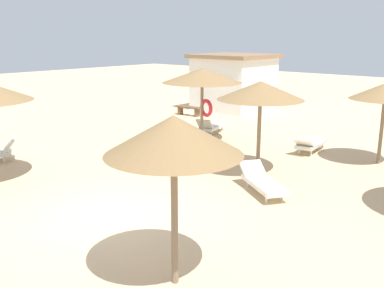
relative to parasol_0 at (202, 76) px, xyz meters
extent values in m
plane|color=#DBBA8C|center=(3.05, -7.07, -2.61)|extent=(80.00, 80.00, 0.00)
cylinder|color=#75604C|center=(0.00, 0.00, -1.38)|extent=(0.12, 0.12, 2.46)
cone|color=olive|center=(0.00, 0.00, 0.03)|extent=(3.09, 3.09, 0.55)
torus|color=red|center=(0.22, 0.00, -1.21)|extent=(0.71, 0.29, 0.70)
cylinder|color=#75604C|center=(3.87, -1.94, -1.42)|extent=(0.12, 0.12, 2.39)
cone|color=olive|center=(3.87, -1.94, -0.05)|extent=(2.57, 2.57, 0.54)
cylinder|color=#75604C|center=(6.28, 1.62, -1.49)|extent=(0.12, 0.12, 2.24)
cylinder|color=#75604C|center=(6.15, -8.04, -1.42)|extent=(0.12, 0.12, 2.38)
cone|color=olive|center=(6.15, -8.04, -0.01)|extent=(2.25, 2.25, 0.64)
cube|color=silver|center=(-0.75, 1.59, -2.33)|extent=(1.08, 1.81, 0.12)
cube|color=silver|center=(-0.53, 0.82, -2.07)|extent=(0.73, 0.59, 0.46)
cylinder|color=silver|center=(-0.38, 1.07, -2.50)|extent=(0.06, 0.06, 0.22)
cylinder|color=silver|center=(-0.80, 0.96, -2.50)|extent=(0.06, 0.06, 0.22)
cylinder|color=silver|center=(-0.70, 2.23, -2.50)|extent=(0.06, 0.06, 0.22)
cylinder|color=silver|center=(-1.12, 2.11, -2.50)|extent=(0.06, 0.06, 0.22)
cube|color=silver|center=(-3.23, -6.26, -2.06)|extent=(0.75, 0.65, 0.48)
cylinder|color=silver|center=(-3.52, -6.34, -2.50)|extent=(0.06, 0.06, 0.22)
cylinder|color=silver|center=(-3.12, -6.54, -2.50)|extent=(0.06, 0.06, 0.22)
cube|color=silver|center=(5.00, -3.36, -2.33)|extent=(1.78, 1.46, 0.12)
cube|color=silver|center=(4.32, -2.93, -2.12)|extent=(0.77, 0.81, 0.36)
cylinder|color=silver|center=(4.37, -3.22, -2.50)|extent=(0.06, 0.06, 0.22)
cylinder|color=silver|center=(4.61, -2.85, -2.50)|extent=(0.06, 0.06, 0.22)
cylinder|color=silver|center=(5.38, -3.87, -2.50)|extent=(0.06, 0.06, 0.22)
cylinder|color=silver|center=(5.62, -3.50, -2.50)|extent=(0.06, 0.06, 0.22)
cube|color=silver|center=(3.89, 1.60, -2.33)|extent=(0.82, 1.76, 0.12)
cube|color=silver|center=(3.98, 0.80, -2.12)|extent=(0.69, 0.57, 0.37)
cylinder|color=silver|center=(4.17, 1.03, -2.50)|extent=(0.06, 0.06, 0.22)
cylinder|color=silver|center=(3.74, 0.98, -2.50)|extent=(0.06, 0.06, 0.22)
cylinder|color=silver|center=(4.04, 2.22, -2.50)|extent=(0.06, 0.06, 0.22)
cylinder|color=silver|center=(3.61, 2.17, -2.50)|extent=(0.06, 0.06, 0.22)
cube|color=brown|center=(-4.35, 4.10, -2.16)|extent=(1.53, 0.54, 0.08)
cube|color=brown|center=(-4.90, 4.05, -2.41)|extent=(0.15, 0.37, 0.41)
cube|color=brown|center=(-3.80, 4.15, -2.41)|extent=(0.15, 0.37, 0.41)
cube|color=white|center=(-3.76, 7.28, -1.16)|extent=(3.58, 3.59, 2.91)
cube|color=#8C6B4C|center=(-3.76, 7.28, 0.40)|extent=(3.98, 3.99, 0.20)
camera|label=1|loc=(10.80, -12.90, 1.53)|focal=40.82mm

